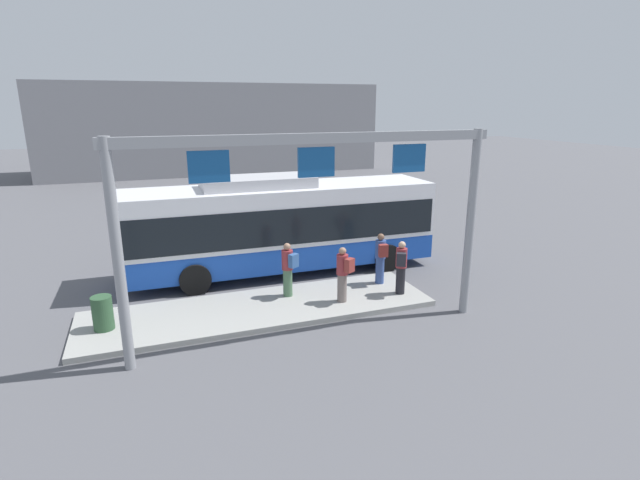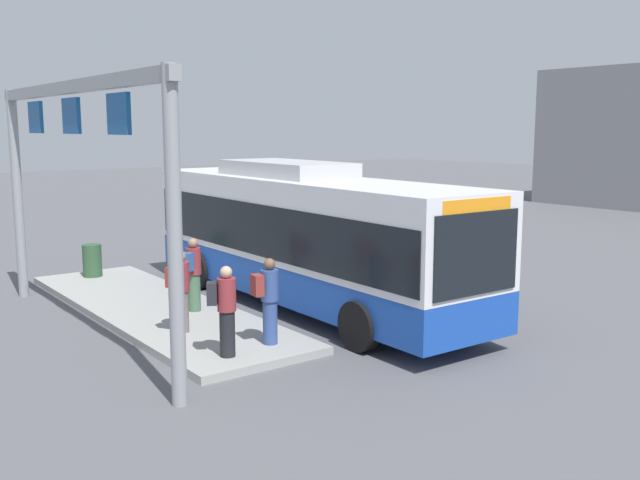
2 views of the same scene
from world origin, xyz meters
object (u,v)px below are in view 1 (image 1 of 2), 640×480
bus_main (281,222)px  person_waiting_near (401,266)px  person_waiting_far (288,268)px  trash_bin (103,313)px  person_boarding (381,257)px  person_waiting_mid (343,273)px

bus_main → person_waiting_near: size_ratio=6.47×
person_waiting_far → person_waiting_near: bearing=-136.0°
person_waiting_near → trash_bin: 8.47m
person_waiting_far → person_boarding: bearing=-118.5°
bus_main → person_waiting_far: (-0.57, -2.69, -0.76)m
person_waiting_near → trash_bin: person_waiting_near is taller
bus_main → person_waiting_mid: size_ratio=6.47×
person_waiting_far → trash_bin: person_waiting_far is taller
person_waiting_near → person_waiting_far: (-3.28, 1.01, 0.00)m
person_boarding → person_waiting_near: size_ratio=1.00×
person_waiting_near → person_waiting_mid: 1.90m
person_boarding → trash_bin: person_boarding is taller
person_waiting_far → trash_bin: bearing=66.9°
person_boarding → person_waiting_far: size_ratio=1.00×
trash_bin → person_waiting_near: bearing=-3.4°
trash_bin → person_waiting_mid: bearing=-4.0°
person_waiting_near → trash_bin: bearing=117.3°
person_boarding → trash_bin: 8.30m
person_boarding → person_waiting_mid: (-1.73, -0.99, 0.00)m
person_waiting_near → person_waiting_mid: (-1.90, 0.04, 0.00)m
person_waiting_near → person_waiting_far: same height
person_waiting_far → bus_main: bearing=-40.8°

